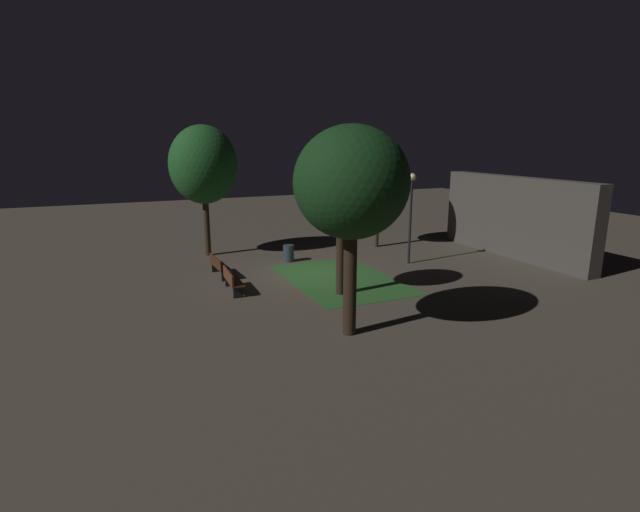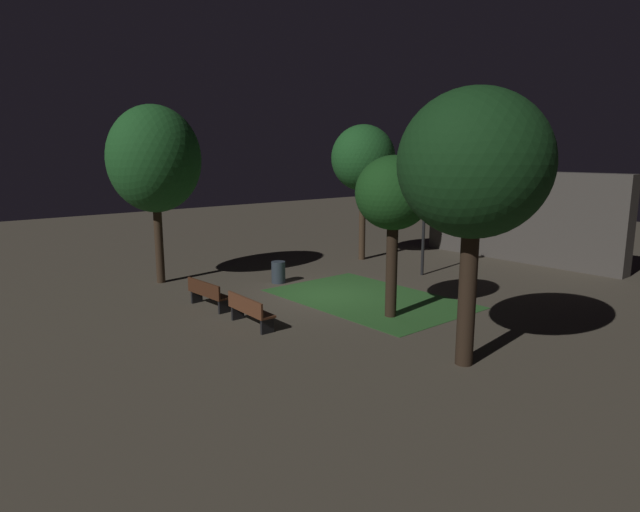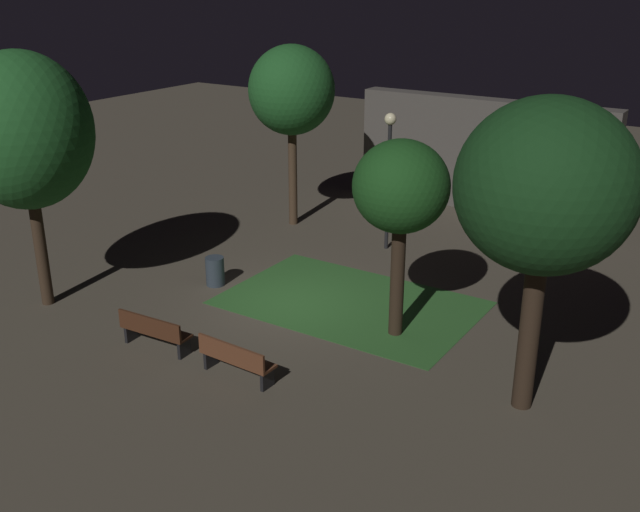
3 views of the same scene
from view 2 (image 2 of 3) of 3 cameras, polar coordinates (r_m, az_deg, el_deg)
The scene contains 11 objects.
ground_plane at distance 18.50m, azimuth 0.45°, elevation -4.19°, with size 60.00×60.00×0.00m, color #4C4438.
grass_lawn at distance 18.16m, azimuth 5.18°, elevation -4.51°, with size 6.54×4.27×0.01m, color #2D6028.
bench_by_lamp at distance 17.27m, azimuth -11.81°, elevation -3.88°, with size 1.82×0.58×0.88m.
bench_back_row at distance 15.27m, azimuth -7.49°, elevation -5.69°, with size 1.82×0.54×0.88m.
tree_tall_center at distance 15.66m, azimuth 7.78°, elevation 6.40°, with size 2.21×2.21×4.75m.
tree_back_right at distance 12.25m, azimuth 15.99°, elevation 9.18°, with size 3.33×3.33×6.21m.
tree_back_left at distance 24.32m, azimuth 4.59°, elevation 10.21°, with size 2.83×2.83×6.04m.
tree_right_canopy at distance 20.66m, azimuth -17.13°, elevation 9.71°, with size 3.35×3.35×6.51m.
lamp_post_near_wall at distance 21.49m, azimuth 11.01°, elevation 5.67°, with size 0.36×0.36×4.28m.
trash_bin at distance 20.24m, azimuth -4.42°, elevation -1.72°, with size 0.52×0.52×0.81m, color #2D3842.
building_wall_backdrop at distance 25.80m, azimuth 20.33°, elevation 3.96°, with size 9.37×0.80×4.01m, color #4C4742.
Camera 2 is at (13.57, -11.61, 4.81)m, focal length 30.25 mm.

